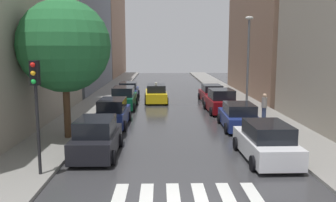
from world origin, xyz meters
TOP-DOWN VIEW (x-y plane):
  - ground_plane at (0.00, 24.00)m, footprint 28.00×72.00m
  - sidewalk_left at (-6.50, 24.00)m, footprint 3.00×72.00m
  - sidewalk_right at (6.50, 24.00)m, footprint 3.00×72.00m
  - crosswalk_stripes at (0.00, 1.35)m, footprint 4.95×2.20m
  - building_left_mid at (-11.00, 33.27)m, footprint 6.00×19.54m
  - building_left_far at (-11.00, 54.08)m, footprint 6.00×21.23m
  - building_right_mid at (11.00, 27.11)m, footprint 6.00×17.97m
  - parked_car_left_nearest at (-3.79, 5.94)m, footprint 2.05×4.25m
  - parked_car_left_second at (-3.87, 12.17)m, footprint 2.04×4.54m
  - parked_car_left_third at (-3.84, 18.75)m, footprint 2.05×4.72m
  - parked_car_left_fourth at (-3.94, 24.42)m, footprint 2.05×4.26m
  - parked_car_right_nearest at (3.78, 5.16)m, footprint 2.17×4.55m
  - parked_car_right_second at (3.92, 11.29)m, footprint 2.19×4.41m
  - parked_car_right_third at (3.76, 16.73)m, footprint 2.25×4.36m
  - parked_car_right_fourth at (3.85, 22.15)m, footprint 2.16×4.37m
  - taxi_midroad at (-1.25, 22.11)m, footprint 2.21×4.75m
  - pedestrian_foreground at (6.00, 13.00)m, footprint 0.36×0.36m
  - street_tree_left at (-5.84, 8.79)m, footprint 4.82×4.82m
  - traffic_light_left_corner at (-5.45, 3.15)m, footprint 0.30×0.42m
  - lamp_post_right at (5.55, 15.91)m, footprint 0.60×0.28m

SIDE VIEW (x-z plane):
  - ground_plane at x=0.00m, z-range -0.04..0.00m
  - crosswalk_stripes at x=0.00m, z-range 0.00..0.01m
  - sidewalk_left at x=-6.50m, z-range 0.00..0.15m
  - sidewalk_right at x=6.50m, z-range 0.00..0.15m
  - parked_car_right_second at x=3.92m, z-range -0.05..1.53m
  - parked_car_right_fourth at x=3.85m, z-range -0.05..1.54m
  - parked_car_left_fourth at x=-3.94m, z-range -0.05..1.58m
  - taxi_midroad at x=-1.25m, z-range -0.14..1.67m
  - parked_car_right_nearest at x=3.78m, z-range -0.05..1.63m
  - parked_car_left_second at x=-3.87m, z-range -0.06..1.69m
  - parked_car_left_nearest at x=-3.79m, z-range -0.06..1.71m
  - parked_car_left_third at x=-3.84m, z-range -0.06..1.73m
  - parked_car_right_third at x=3.76m, z-range -0.07..1.75m
  - pedestrian_foreground at x=6.00m, z-range 0.20..1.99m
  - traffic_light_left_corner at x=-5.45m, z-range 1.14..5.44m
  - lamp_post_right at x=5.55m, z-range 0.68..7.69m
  - street_tree_left at x=-5.84m, z-range 1.36..8.63m
  - building_right_mid at x=11.00m, z-range 0.00..10.99m
  - building_left_far at x=-11.00m, z-range 0.00..17.73m
  - building_left_mid at x=-11.00m, z-range 0.00..20.38m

